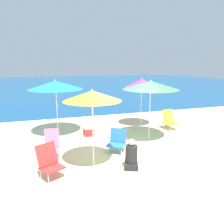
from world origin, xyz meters
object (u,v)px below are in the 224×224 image
at_px(water_bottle, 106,135).
at_px(cooler_box, 89,131).
at_px(beach_umbrella_green, 151,85).
at_px(beach_chair_yellow, 169,120).
at_px(beach_umbrella_purple, 142,83).
at_px(beach_chair_red, 49,161).
at_px(beach_umbrella_teal, 56,85).
at_px(person_seated_near, 131,156).
at_px(beach_umbrella_yellow, 92,96).
at_px(beach_chair_blue, 117,140).
at_px(beach_chair_pink, 52,144).

relative_size(water_bottle, cooler_box, 0.73).
relative_size(beach_umbrella_green, beach_chair_yellow, 2.66).
bearing_deg(beach_umbrella_purple, beach_chair_red, -139.68).
bearing_deg(beach_chair_red, beach_umbrella_teal, 54.27).
relative_size(beach_umbrella_purple, beach_umbrella_teal, 1.01).
bearing_deg(cooler_box, person_seated_near, -80.62).
relative_size(beach_umbrella_yellow, beach_umbrella_green, 0.96).
bearing_deg(beach_umbrella_green, beach_umbrella_purple, 74.14).
bearing_deg(beach_chair_red, water_bottle, 20.18).
bearing_deg(beach_chair_blue, beach_umbrella_yellow, -105.21).
distance_m(beach_umbrella_teal, beach_chair_blue, 3.31).
bearing_deg(beach_umbrella_yellow, cooler_box, 80.68).
relative_size(beach_umbrella_purple, person_seated_near, 2.64).
relative_size(beach_umbrella_yellow, person_seated_near, 2.58).
height_order(beach_umbrella_yellow, person_seated_near, beach_umbrella_yellow).
bearing_deg(cooler_box, beach_umbrella_teal, 150.56).
bearing_deg(cooler_box, beach_chair_blue, -73.81).
xyz_separation_m(beach_umbrella_yellow, beach_chair_yellow, (3.87, 2.36, -1.51)).
bearing_deg(beach_umbrella_teal, beach_umbrella_yellow, -77.82).
relative_size(beach_chair_yellow, beach_chair_pink, 0.96).
bearing_deg(beach_chair_yellow, beach_umbrella_yellow, -155.11).
height_order(beach_umbrella_yellow, beach_chair_blue, beach_umbrella_yellow).
relative_size(beach_chair_pink, cooler_box, 2.14).
distance_m(beach_umbrella_purple, beach_umbrella_teal, 3.62).
bearing_deg(beach_chair_pink, cooler_box, 53.91).
distance_m(beach_umbrella_yellow, beach_umbrella_green, 2.86).
xyz_separation_m(beach_umbrella_yellow, water_bottle, (0.97, 2.11, -1.79)).
height_order(beach_umbrella_green, beach_chair_yellow, beach_umbrella_green).
height_order(beach_umbrella_green, beach_chair_pink, beach_umbrella_green).
xyz_separation_m(person_seated_near, cooler_box, (-0.50, 3.00, -0.14)).
height_order(beach_chair_red, water_bottle, beach_chair_red).
xyz_separation_m(beach_chair_red, beach_chair_yellow, (5.02, 2.63, -0.02)).
bearing_deg(beach_umbrella_teal, water_bottle, -32.75).
relative_size(beach_umbrella_teal, beach_chair_blue, 2.92).
bearing_deg(beach_umbrella_yellow, beach_umbrella_teal, 102.18).
xyz_separation_m(beach_umbrella_green, person_seated_near, (-1.53, -1.94, -1.65)).
height_order(beach_umbrella_green, person_seated_near, beach_umbrella_green).
distance_m(beach_umbrella_yellow, beach_chair_pink, 2.03).
relative_size(beach_umbrella_green, person_seated_near, 2.67).
relative_size(beach_chair_red, person_seated_near, 1.02).
height_order(beach_umbrella_teal, cooler_box, beach_umbrella_teal).
distance_m(beach_chair_yellow, person_seated_near, 4.08).
distance_m(beach_chair_red, person_seated_near, 2.08).
height_order(beach_chair_pink, water_bottle, beach_chair_pink).
relative_size(beach_umbrella_teal, water_bottle, 7.34).
bearing_deg(beach_umbrella_green, person_seated_near, -128.25).
bearing_deg(person_seated_near, water_bottle, 109.60).
height_order(beach_umbrella_purple, water_bottle, beach_umbrella_purple).
xyz_separation_m(beach_umbrella_purple, beach_chair_yellow, (0.94, -0.84, -1.51)).
xyz_separation_m(beach_umbrella_teal, beach_chair_red, (-0.47, -3.44, -1.50)).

